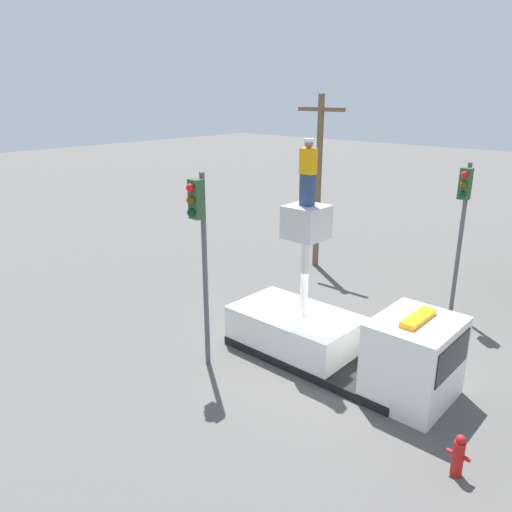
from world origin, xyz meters
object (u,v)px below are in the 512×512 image
(traffic_light_across, at_px, (463,210))
(fire_hydrant, at_px, (458,455))
(traffic_cone_rear, at_px, (242,312))
(bucket_truck, at_px, (340,340))
(utility_pole, at_px, (318,176))
(traffic_light_pole, at_px, (200,234))
(worker, at_px, (308,173))

(traffic_light_across, xyz_separation_m, fire_hydrant, (3.11, -7.50, -3.21))
(traffic_light_across, relative_size, traffic_cone_rear, 7.53)
(bucket_truck, relative_size, utility_pole, 0.88)
(traffic_light_pole, distance_m, utility_pole, 9.46)
(fire_hydrant, height_order, utility_pole, utility_pole)
(fire_hydrant, distance_m, utility_pole, 13.32)
(fire_hydrant, bearing_deg, traffic_cone_rear, 164.25)
(bucket_truck, height_order, fire_hydrant, bucket_truck)
(traffic_cone_rear, bearing_deg, fire_hydrant, -15.75)
(traffic_light_pole, xyz_separation_m, fire_hydrant, (6.89, 0.47, -3.35))
(worker, relative_size, traffic_light_pole, 0.32)
(traffic_light_pole, relative_size, traffic_cone_rear, 7.83)
(utility_pole, bearing_deg, bucket_truck, -50.32)
(worker, xyz_separation_m, traffic_light_across, (2.13, 5.61, -1.63))
(worker, height_order, utility_pole, utility_pole)
(traffic_light_across, relative_size, utility_pole, 0.72)
(bucket_truck, bearing_deg, traffic_light_pole, -140.83)
(bucket_truck, height_order, worker, worker)
(worker, bearing_deg, utility_pole, 122.76)
(traffic_light_pole, relative_size, utility_pole, 0.74)
(bucket_truck, relative_size, traffic_light_pole, 1.19)
(worker, distance_m, traffic_cone_rear, 5.69)
(fire_hydrant, bearing_deg, utility_pole, 138.03)
(traffic_light_across, height_order, traffic_cone_rear, traffic_light_across)
(traffic_light_pole, xyz_separation_m, utility_pole, (-2.67, 9.07, 0.12))
(worker, distance_m, traffic_light_pole, 3.24)
(bucket_truck, xyz_separation_m, worker, (-1.25, 0.00, 4.42))
(bucket_truck, height_order, traffic_light_pole, traffic_light_pole)
(traffic_cone_rear, bearing_deg, traffic_light_across, 46.95)
(traffic_light_pole, height_order, fire_hydrant, traffic_light_pole)
(fire_hydrant, relative_size, traffic_cone_rear, 1.36)
(traffic_light_across, relative_size, fire_hydrant, 5.55)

